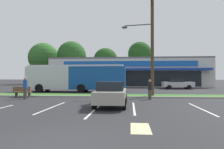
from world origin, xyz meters
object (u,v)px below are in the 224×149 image
Objects in this scene: car_2 at (111,94)px; pedestrian_by_pole at (150,89)px; bus_stop_bench at (22,92)px; car_1 at (177,84)px; city_bus at (76,77)px; utility_pole at (151,43)px; pedestrian_near_bench at (25,88)px.

pedestrian_by_pole is (2.78, 3.95, 0.03)m from car_2.
bus_stop_bench is 0.35× the size of car_1.
city_bus is at bearing 128.57° from pedestrian_by_pole.
car_1 is 20.21m from car_2.
bus_stop_bench is at bearing -172.29° from utility_pole.
pedestrian_near_bench is (-10.52, -2.88, -4.09)m from utility_pole.
city_bus is 11.17m from pedestrian_by_pole.
city_bus is (-8.43, 5.36, -3.23)m from utility_pole.
car_1 is 21.81m from pedestrian_near_bench.
utility_pole reaches higher than city_bus.
utility_pole is at bearing -149.56° from pedestrian_near_bench.
car_1 and car_2 have the same top height.
pedestrian_near_bench is (-15.71, -15.12, 0.11)m from car_1.
pedestrian_by_pole is (11.20, -0.68, 0.31)m from bus_stop_bench.
city_bus is 12.77m from car_2.
utility_pole is 5.19× the size of pedestrian_near_bench.
city_bus is 2.75× the size of car_2.
utility_pole is 8.10m from car_2.
city_bus is 15.29m from car_1.
city_bus is 7.51× the size of bus_stop_bench.
pedestrian_by_pole is at bearing 176.51° from bus_stop_bench.
city_bus reaches higher than pedestrian_near_bench.
car_2 is (5.35, -11.56, -0.98)m from city_bus.
car_1 reaches higher than bus_stop_bench.
pedestrian_near_bench is at bearing -136.09° from car_1.
utility_pole reaches higher than bus_stop_bench.
pedestrian_near_bench is at bearing 126.53° from bus_stop_bench.
bus_stop_bench is at bearing -140.41° from car_1.
bus_stop_bench is 9.62m from car_2.
car_1 is at bearing -152.18° from city_bus.
car_2 is at bearing -133.42° from pedestrian_by_pole.
city_bus is 7.67m from bus_stop_bench.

